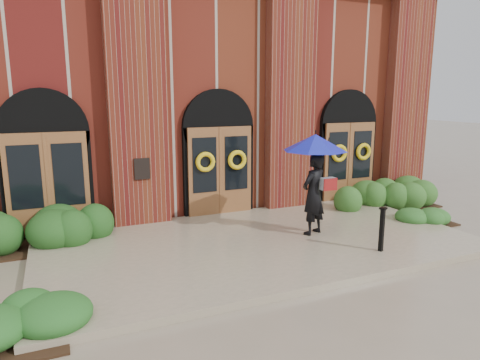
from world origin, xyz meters
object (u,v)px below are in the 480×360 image
hedge_wall_left (19,230)px  man_with_umbrella (315,165)px  metal_post (382,228)px  hedge_wall_right (384,195)px

hedge_wall_left → man_with_umbrella: bearing=-18.0°
man_with_umbrella → metal_post: size_ratio=2.50×
man_with_umbrella → hedge_wall_left: size_ratio=0.72×
hedge_wall_right → hedge_wall_left: bearing=177.5°
man_with_umbrella → hedge_wall_left: man_with_umbrella is taller
metal_post → hedge_wall_right: (3.06, 3.32, -0.26)m
metal_post → hedge_wall_left: bearing=152.8°
man_with_umbrella → metal_post: (0.72, -1.62, -1.21)m
metal_post → hedge_wall_right: bearing=47.4°
metal_post → man_with_umbrella: bearing=113.9°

